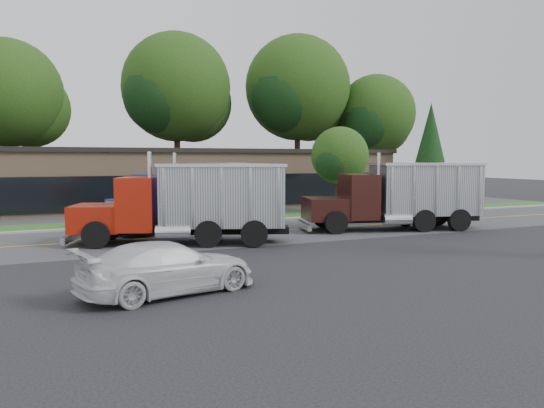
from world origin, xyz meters
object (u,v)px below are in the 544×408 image
(dump_truck_maroon, at_px, (402,194))
(rally_car, at_px, (168,268))
(dump_truck_blue, at_px, (185,194))
(dump_truck_red, at_px, (194,201))

(dump_truck_maroon, height_order, rally_car, dump_truck_maroon)
(dump_truck_blue, bearing_deg, dump_truck_maroon, 135.35)
(dump_truck_blue, bearing_deg, rally_car, 53.57)
(dump_truck_blue, distance_m, dump_truck_maroon, 11.00)
(dump_truck_blue, xyz_separation_m, rally_car, (-3.77, -12.50, -1.10))
(dump_truck_red, distance_m, dump_truck_maroon, 10.83)
(dump_truck_maroon, distance_m, rally_car, 15.86)
(dump_truck_red, bearing_deg, rally_car, 90.10)
(dump_truck_blue, height_order, dump_truck_maroon, same)
(dump_truck_blue, relative_size, rally_car, 1.49)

